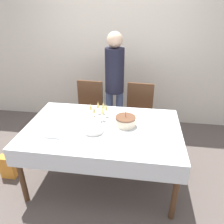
{
  "coord_description": "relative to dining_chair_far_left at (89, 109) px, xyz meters",
  "views": [
    {
      "loc": [
        0.41,
        -2.12,
        2.04
      ],
      "look_at": [
        0.09,
        0.16,
        0.88
      ],
      "focal_mm": 35.0,
      "sensor_mm": 36.0,
      "label": 1
    }
  ],
  "objects": [
    {
      "name": "napkin_pile",
      "position": [
        -0.06,
        -1.06,
        0.24
      ],
      "size": [
        0.15,
        0.15,
        0.01
      ],
      "color": "white",
      "rests_on": "dining_table"
    },
    {
      "name": "wall_back",
      "position": [
        0.39,
        0.77,
        0.82
      ],
      "size": [
        8.0,
        0.05,
        2.7
      ],
      "color": "silver",
      "rests_on": "ground_plane"
    },
    {
      "name": "plate_stack_dessert",
      "position": [
        0.28,
        -0.79,
        0.25
      ],
      "size": [
        0.16,
        0.16,
        0.05
      ],
      "color": "silver",
      "rests_on": "dining_table"
    },
    {
      "name": "dining_chair_far_left",
      "position": [
        0.0,
        0.0,
        0.0
      ],
      "size": [
        0.44,
        0.44,
        0.96
      ],
      "color": "#51331E",
      "rests_on": "ground_plane"
    },
    {
      "name": "birthday_cake",
      "position": [
        0.64,
        -0.81,
        0.29
      ],
      "size": [
        0.23,
        0.23,
        0.19
      ],
      "color": "beige",
      "rests_on": "dining_table"
    },
    {
      "name": "champagne_tray",
      "position": [
        0.3,
        -0.65,
        0.31
      ],
      "size": [
        0.31,
        0.31,
        0.18
      ],
      "color": "silver",
      "rests_on": "dining_table"
    },
    {
      "name": "gift_bag",
      "position": [
        -0.83,
        -1.04,
        -0.37
      ],
      "size": [
        0.18,
        0.11,
        0.31
      ],
      "color": "orange",
      "rests_on": "ground_plane"
    },
    {
      "name": "cake_knife",
      "position": [
        0.71,
        -0.99,
        0.23
      ],
      "size": [
        0.3,
        0.03,
        0.0
      ],
      "color": "silver",
      "rests_on": "dining_table"
    },
    {
      "name": "ground_plane",
      "position": [
        0.39,
        -0.88,
        -0.53
      ],
      "size": [
        12.0,
        12.0,
        0.0
      ],
      "primitive_type": "plane",
      "color": "#564C47"
    },
    {
      "name": "fork_pile",
      "position": [
        -0.09,
        -1.17,
        0.24
      ],
      "size": [
        0.17,
        0.07,
        0.02
      ],
      "color": "silver",
      "rests_on": "dining_table"
    },
    {
      "name": "dining_table",
      "position": [
        0.39,
        -0.88,
        0.13
      ],
      "size": [
        1.77,
        1.13,
        0.76
      ],
      "color": "white",
      "rests_on": "ground_plane"
    },
    {
      "name": "person_standing",
      "position": [
        0.4,
        0.08,
        0.49
      ],
      "size": [
        0.28,
        0.28,
        1.69
      ],
      "color": "#3F4C72",
      "rests_on": "ground_plane"
    },
    {
      "name": "plate_stack_main",
      "position": [
        0.3,
        -0.99,
        0.26
      ],
      "size": [
        0.22,
        0.22,
        0.06
      ],
      "color": "silver",
      "rests_on": "dining_table"
    },
    {
      "name": "dining_chair_far_right",
      "position": [
        0.78,
        0.0,
        0.0
      ],
      "size": [
        0.44,
        0.44,
        0.96
      ],
      "color": "#51331E",
      "rests_on": "ground_plane"
    }
  ]
}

